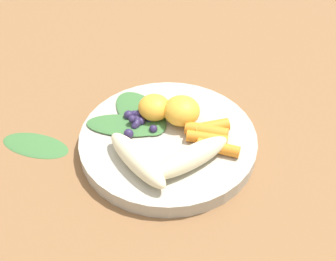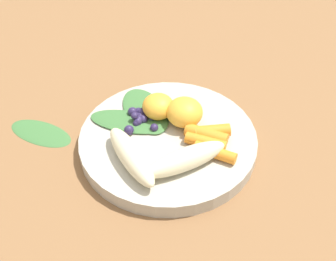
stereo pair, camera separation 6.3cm
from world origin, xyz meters
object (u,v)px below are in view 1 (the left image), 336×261
Objects in this scene: banana_peeled_left at (192,157)px; orange_segment_near at (154,107)px; kale_leaf_stray at (35,144)px; banana_peeled_right at (137,160)px; bowl at (168,141)px.

banana_peeled_left is 0.11m from orange_segment_near.
kale_leaf_stray is (-0.21, 0.11, -0.04)m from banana_peeled_left.
banana_peeled_left is at bearing 56.24° from banana_peeled_right.
orange_segment_near is at bearing 104.32° from bowl.
kale_leaf_stray is at bearing -149.51° from banana_peeled_right.
banana_peeled_left is (0.02, -0.06, 0.03)m from bowl.
bowl is 0.08m from banana_peeled_right.
kale_leaf_stray is at bearing 130.13° from banana_peeled_left.
banana_peeled_left is at bearing -74.30° from orange_segment_near.
orange_segment_near reaches higher than banana_peeled_left.
kale_leaf_stray is at bearing 167.68° from bowl.
bowl is at bearing 83.23° from banana_peeled_left.
banana_peeled_right is 0.11m from orange_segment_near.
banana_peeled_left is 2.51× the size of orange_segment_near.
bowl is 0.06m from orange_segment_near.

